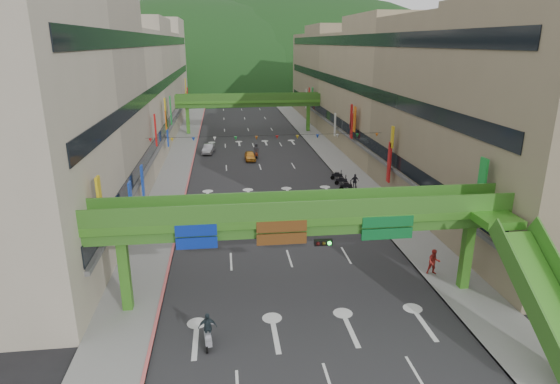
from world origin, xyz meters
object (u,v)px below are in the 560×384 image
Objects in this scene: scooter_rider_near at (297,220)px; car_silver at (209,149)px; scooter_rider_mid at (302,217)px; car_yellow at (250,156)px; pedestrian_red at (434,264)px; overpass_near at (320,228)px.

car_silver is at bearing 105.05° from scooter_rider_near.
scooter_rider_mid reaches higher than car_silver.
pedestrian_red is at bearing -74.13° from car_yellow.
pedestrian_red is at bearing -48.97° from scooter_rider_near.
overpass_near is 7.76× the size of car_yellow.
overpass_near reaches higher than car_silver.
overpass_near is 44.60m from car_silver.
scooter_rider_mid is at bearing 85.46° from overpass_near.
pedestrian_red reaches higher than car_silver.
scooter_rider_near is at bearing -85.47° from car_yellow.
car_yellow is (-3.01, 26.20, -0.54)m from scooter_rider_mid.
car_yellow is (-2.56, 26.30, -0.34)m from scooter_rider_near.
car_yellow is 1.93× the size of pedestrian_red.
overpass_near reaches higher than scooter_rider_mid.
scooter_rider_mid is (0.98, 12.31, -4.05)m from overpass_near.
scooter_rider_near reaches higher than pedestrian_red.
car_yellow is 37.51m from pedestrian_red.
car_yellow is (5.90, -5.14, -0.06)m from car_silver.
overpass_near is 13.71× the size of scooter_rider_near.
scooter_rider_mid is 12.50m from pedestrian_red.
overpass_near is 12.94m from scooter_rider_near.
scooter_rider_mid reaches higher than scooter_rider_near.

